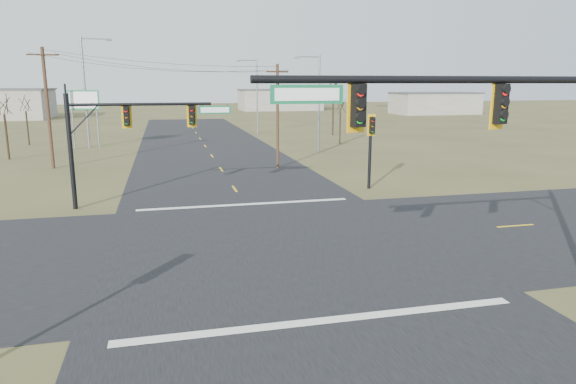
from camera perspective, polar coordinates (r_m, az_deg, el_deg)
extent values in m
plane|color=brown|center=(22.15, -1.76, -5.82)|extent=(320.00, 320.00, 0.00)
cube|color=black|center=(22.15, -1.76, -5.79)|extent=(160.00, 14.00, 0.02)
cube|color=black|center=(22.15, -1.76, -5.79)|extent=(14.00, 160.00, 0.02)
cube|color=silver|center=(15.39, 4.15, -14.03)|extent=(12.00, 0.40, 0.01)
cube|color=silver|center=(29.26, -4.77, -1.37)|extent=(12.00, 0.40, 0.01)
cylinder|color=black|center=(14.07, 18.25, 11.77)|extent=(10.66, 0.19, 0.19)
cube|color=#0E623A|center=(12.48, 2.14, 10.79)|extent=(1.80, 0.05, 0.45)
cylinder|color=black|center=(30.05, -23.00, 4.07)|extent=(0.25, 0.25, 6.25)
cylinder|color=black|center=(29.46, -16.02, 9.35)|extent=(7.59, 0.16, 0.16)
cube|color=#0E623A|center=(29.58, -8.12, 9.02)|extent=(1.80, 0.05, 0.45)
cylinder|color=black|center=(33.71, 9.09, 4.29)|extent=(0.20, 0.20, 4.68)
cylinder|color=#4B2F20|center=(41.44, -1.17, 8.34)|extent=(0.24, 0.24, 8.26)
cube|color=#4B2F20|center=(41.37, -1.19, 13.22)|extent=(1.93, 0.82, 0.12)
cylinder|color=#4B2F20|center=(45.35, -25.13, 8.35)|extent=(0.28, 0.28, 9.54)
cube|color=#4B2F20|center=(45.36, -25.61, 13.60)|extent=(2.33, 0.34, 0.12)
cylinder|color=gray|center=(58.29, -22.81, 7.40)|extent=(0.16, 0.16, 6.08)
cylinder|color=gray|center=(57.96, -20.42, 7.56)|extent=(0.16, 0.16, 6.08)
cube|color=#0E623A|center=(58.02, -21.77, 9.47)|extent=(3.18, 0.81, 2.03)
cylinder|color=gray|center=(51.19, 3.47, 9.69)|extent=(0.19, 0.19, 9.46)
cylinder|color=gray|center=(50.89, 2.27, 14.79)|extent=(2.27, 0.11, 0.11)
cube|color=gray|center=(50.59, 0.99, 14.70)|extent=(0.55, 0.30, 0.17)
cylinder|color=gray|center=(70.33, -3.45, 10.51)|extent=(0.20, 0.20, 9.95)
cylinder|color=gray|center=(70.17, -4.50, 14.39)|extent=(2.39, 0.12, 0.12)
cube|color=gray|center=(69.99, -5.49, 14.30)|extent=(0.55, 0.25, 0.18)
cylinder|color=gray|center=(58.38, -21.61, 10.15)|extent=(0.23, 0.23, 11.45)
cylinder|color=gray|center=(58.37, -20.66, 15.66)|extent=(2.75, 0.14, 0.14)
cube|color=gray|center=(58.23, -19.26, 15.67)|extent=(0.67, 0.38, 0.21)
cylinder|color=black|center=(52.75, -28.78, 5.37)|extent=(0.20, 0.20, 4.07)
cylinder|color=black|center=(64.32, -26.96, 6.36)|extent=(0.17, 0.17, 3.79)
cylinder|color=black|center=(58.98, 5.80, 7.03)|extent=(0.18, 0.18, 3.46)
cylinder|color=black|center=(68.84, 5.01, 8.43)|extent=(0.22, 0.22, 5.10)
cube|color=#A8A395|center=(133.96, -0.92, 10.17)|extent=(20.00, 12.00, 5.00)
cube|color=#A8A395|center=(121.23, 15.96, 9.41)|extent=(18.00, 10.00, 4.50)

